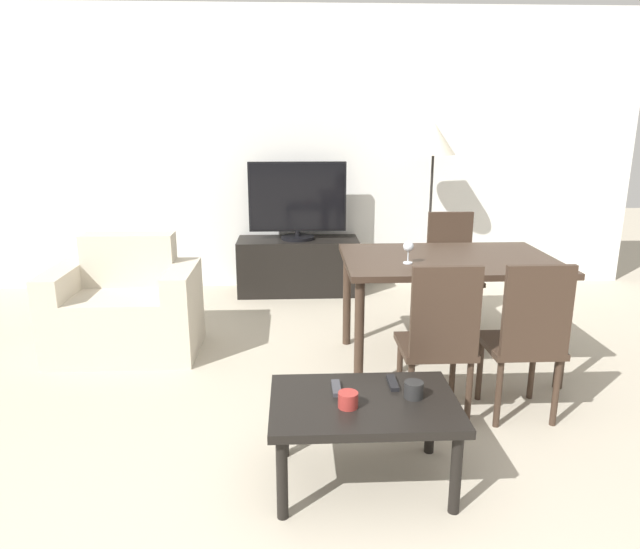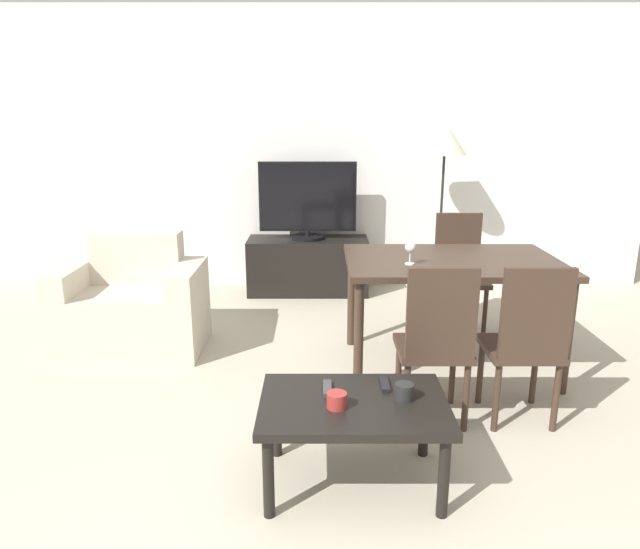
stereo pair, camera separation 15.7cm
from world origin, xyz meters
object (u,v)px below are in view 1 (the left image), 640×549
dining_chair_near_right (527,335)px  cup_white_near (348,400)px  coffee_table (364,411)px  dining_chair_near (439,337)px  tv_stand (298,266)px  wine_glass_left (408,248)px  tv (297,201)px  cup_colored_far (413,390)px  armchair (126,310)px  dining_chair_far (451,266)px  dining_table (448,270)px  remote_secondary (392,383)px  remote_primary (336,388)px  floor_lamp (434,145)px

dining_chair_near_right → cup_white_near: bearing=-150.0°
coffee_table → dining_chair_near: bearing=48.8°
tv_stand → wine_glass_left: size_ratio=8.00×
tv → cup_colored_far: tv is taller
armchair → cup_white_near: 2.26m
dining_chair_far → cup_white_near: size_ratio=10.38×
dining_chair_near → wine_glass_left: size_ratio=6.41×
wine_glass_left → dining_chair_far: bearing=59.3°
tv → cup_white_near: bearing=-86.5°
dining_table → tv: bearing=119.4°
dining_chair_near_right → armchair: bearing=156.1°
coffee_table → dining_chair_near: dining_chair_near is taller
tv → dining_table: tv is taller
remote_secondary → coffee_table: bearing=-136.4°
tv_stand → remote_primary: 2.99m
tv_stand → dining_chair_near: size_ratio=1.25×
remote_primary → cup_white_near: bearing=-76.7°
coffee_table → dining_table: dining_table is taller
dining_table → tv_stand: bearing=119.4°
tv_stand → remote_primary: bearing=-87.1°
tv → dining_chair_far: 1.64m
coffee_table → dining_chair_near: size_ratio=0.92×
dining_chair_near → remote_primary: bearing=-143.7°
dining_table → cup_white_near: bearing=-120.1°
tv → floor_lamp: floor_lamp is taller
remote_secondary → wine_glass_left: (0.26, 1.02, 0.44)m
dining_chair_near → cup_colored_far: size_ratio=10.56×
tv → floor_lamp: 1.37m
tv_stand → remote_secondary: bearing=-81.7°
tv_stand → remote_primary: size_ratio=7.78×
tv → floor_lamp: bearing=-6.1°
tv → dining_chair_near: bearing=-73.5°
armchair → remote_primary: bearing=-47.5°
dining_chair_near_right → floor_lamp: floor_lamp is taller
dining_chair_near → dining_chair_near_right: 0.49m
dining_chair_far → wine_glass_left: dining_chair_far is taller
tv → cup_colored_far: (0.50, -3.07, -0.45)m
tv_stand → dining_chair_far: (1.24, -0.99, 0.24)m
cup_white_near → cup_colored_far: (0.31, 0.08, 0.00)m
floor_lamp → remote_secondary: bearing=-106.4°
coffee_table → cup_colored_far: size_ratio=9.67×
remote_secondary → cup_white_near: bearing=-138.4°
dining_chair_near_right → tv: bearing=116.0°
tv → dining_table: size_ratio=0.66×
armchair → tv: tv is taller
dining_chair_near → remote_primary: (-0.60, -0.44, -0.07)m
dining_chair_far → wine_glass_left: (-0.55, -0.93, 0.36)m
remote_secondary → floor_lamp: bearing=73.6°
remote_primary → cup_white_near: 0.17m
coffee_table → floor_lamp: size_ratio=0.52×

